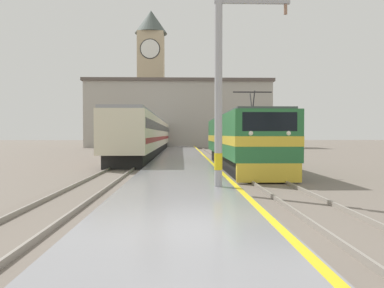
{
  "coord_description": "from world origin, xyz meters",
  "views": [
    {
      "loc": [
        0.03,
        -7.63,
        2.12
      ],
      "look_at": [
        0.97,
        26.98,
        1.22
      ],
      "focal_mm": 35.0,
      "sensor_mm": 36.0,
      "label": 1
    }
  ],
  "objects_px": {
    "locomotive_train": "(241,140)",
    "catenary_mast": "(221,84)",
    "clock_tower": "(151,73)",
    "passenger_train": "(150,135)"
  },
  "relations": [
    {
      "from": "locomotive_train",
      "to": "catenary_mast",
      "type": "distance_m",
      "value": 10.54
    },
    {
      "from": "locomotive_train",
      "to": "clock_tower",
      "type": "relative_size",
      "value": 0.63
    },
    {
      "from": "catenary_mast",
      "to": "clock_tower",
      "type": "height_order",
      "value": "clock_tower"
    },
    {
      "from": "locomotive_train",
      "to": "passenger_train",
      "type": "bearing_deg",
      "value": 111.16
    },
    {
      "from": "locomotive_train",
      "to": "clock_tower",
      "type": "xyz_separation_m",
      "value": [
        -9.37,
        46.57,
        11.71
      ]
    },
    {
      "from": "locomotive_train",
      "to": "passenger_train",
      "type": "xyz_separation_m",
      "value": [
        -7.24,
        18.7,
        0.33
      ]
    },
    {
      "from": "passenger_train",
      "to": "clock_tower",
      "type": "relative_size",
      "value": 1.65
    },
    {
      "from": "locomotive_train",
      "to": "clock_tower",
      "type": "height_order",
      "value": "clock_tower"
    },
    {
      "from": "passenger_train",
      "to": "clock_tower",
      "type": "distance_m",
      "value": 30.18
    },
    {
      "from": "locomotive_train",
      "to": "catenary_mast",
      "type": "height_order",
      "value": "catenary_mast"
    }
  ]
}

